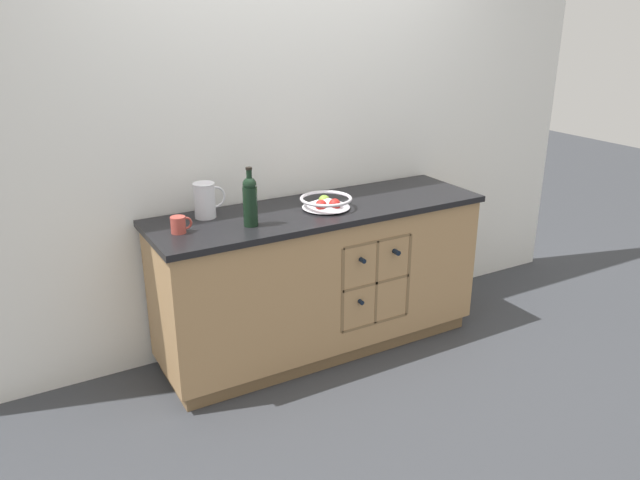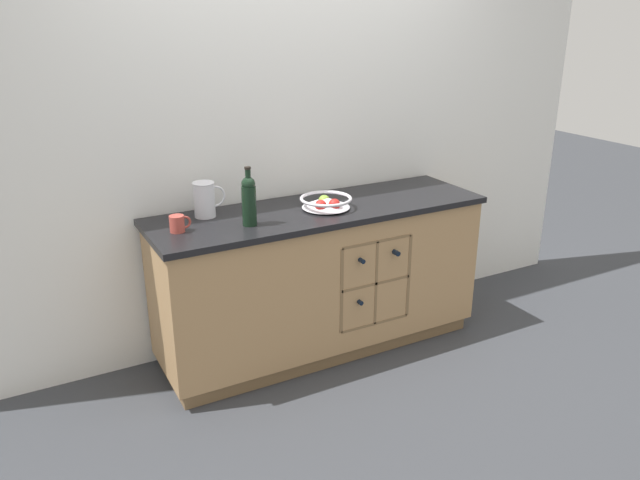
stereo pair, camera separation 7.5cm
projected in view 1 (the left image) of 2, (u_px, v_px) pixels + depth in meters
ground_plane at (320, 346)px, 3.86m from camera, size 14.00×14.00×0.00m
back_wall at (291, 132)px, 3.70m from camera, size 4.40×0.06×2.55m
kitchen_island at (320, 278)px, 3.70m from camera, size 1.97×0.62×0.90m
fruit_bowl at (326, 202)px, 3.51m from camera, size 0.30×0.30×0.08m
white_pitcher at (205, 199)px, 3.35m from camera, size 0.18×0.12×0.19m
ceramic_mug at (179, 225)px, 3.14m from camera, size 0.11×0.08×0.09m
standing_wine_bottle at (250, 200)px, 3.20m from camera, size 0.08×0.08×0.31m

